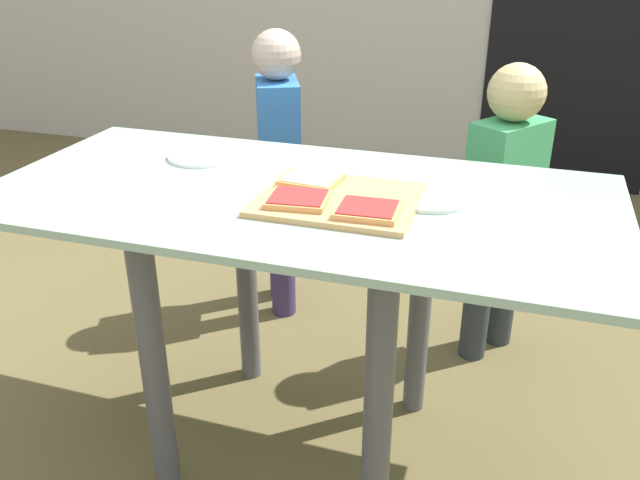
% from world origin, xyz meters
% --- Properties ---
extents(ground_plane, '(16.00, 16.00, 0.00)m').
position_xyz_m(ground_plane, '(0.00, 0.00, 0.00)').
color(ground_plane, brown).
extents(house_door, '(0.90, 0.02, 2.00)m').
position_xyz_m(house_door, '(0.69, 2.42, 1.00)').
color(house_door, black).
rests_on(house_door, ground).
extents(dining_table, '(1.48, 0.72, 0.77)m').
position_xyz_m(dining_table, '(0.00, 0.00, 0.62)').
color(dining_table, '#94B79F').
rests_on(dining_table, ground).
extents(cutting_board, '(0.36, 0.30, 0.01)m').
position_xyz_m(cutting_board, '(0.11, -0.03, 0.78)').
color(cutting_board, tan).
rests_on(cutting_board, dining_table).
extents(pizza_slice_far_left, '(0.14, 0.13, 0.02)m').
position_xyz_m(pizza_slice_far_left, '(0.02, 0.04, 0.80)').
color(pizza_slice_far_left, tan).
rests_on(pizza_slice_far_left, cutting_board).
extents(pizza_slice_near_left, '(0.14, 0.13, 0.02)m').
position_xyz_m(pizza_slice_near_left, '(0.03, -0.09, 0.80)').
color(pizza_slice_near_left, tan).
rests_on(pizza_slice_near_left, cutting_board).
extents(pizza_slice_near_right, '(0.14, 0.12, 0.02)m').
position_xyz_m(pizza_slice_near_right, '(0.19, -0.10, 0.80)').
color(pizza_slice_near_right, tan).
rests_on(pizza_slice_near_right, cutting_board).
extents(plate_white_left, '(0.20, 0.20, 0.01)m').
position_xyz_m(plate_white_left, '(-0.33, 0.17, 0.78)').
color(plate_white_left, white).
rests_on(plate_white_left, dining_table).
extents(plate_white_right, '(0.20, 0.20, 0.01)m').
position_xyz_m(plate_white_right, '(0.30, 0.06, 0.78)').
color(plate_white_right, silver).
rests_on(plate_white_right, dining_table).
extents(child_left, '(0.23, 0.28, 1.04)m').
position_xyz_m(child_left, '(-0.33, 0.73, 0.60)').
color(child_left, '#382D57').
rests_on(child_left, ground).
extents(child_right, '(0.25, 0.28, 0.99)m').
position_xyz_m(child_right, '(0.45, 0.66, 0.57)').
color(child_right, '#2C3337').
rests_on(child_right, ground).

